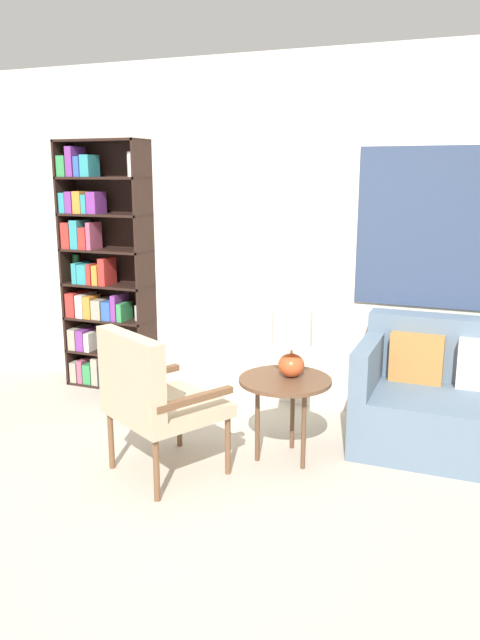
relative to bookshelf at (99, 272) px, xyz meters
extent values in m
plane|color=#B2A899|center=(1.53, -1.84, -1.00)|extent=(14.00, 14.00, 0.00)
cube|color=silver|center=(1.53, 0.19, 0.35)|extent=(6.40, 0.06, 2.70)
cube|color=#334260|center=(2.62, 0.14, 0.45)|extent=(0.90, 0.02, 1.13)
cube|color=black|center=(-0.29, 0.01, 0.05)|extent=(0.02, 0.30, 2.09)
cube|color=black|center=(0.45, 0.01, 0.05)|extent=(0.02, 0.30, 2.09)
cube|color=black|center=(0.08, 0.01, 1.08)|extent=(0.76, 0.30, 0.02)
cube|color=black|center=(0.08, 0.01, -0.99)|extent=(0.76, 0.30, 0.02)
cube|color=black|center=(0.08, 0.15, 0.05)|extent=(0.76, 0.01, 2.09)
cube|color=black|center=(0.08, 0.01, -0.70)|extent=(0.76, 0.30, 0.02)
cube|color=gray|center=(-0.24, -0.04, -0.89)|extent=(0.07, 0.19, 0.18)
cube|color=#B24C6B|center=(-0.17, -0.02, -0.88)|extent=(0.05, 0.23, 0.20)
cube|color=#338C4C|center=(-0.10, -0.02, -0.89)|extent=(0.08, 0.23, 0.18)
cube|color=gray|center=(-0.02, -0.02, -0.86)|extent=(0.06, 0.23, 0.24)
cube|color=black|center=(0.06, -0.05, -0.89)|extent=(0.07, 0.17, 0.18)
cube|color=#B24C6B|center=(0.13, -0.03, -0.87)|extent=(0.04, 0.20, 0.22)
cube|color=black|center=(0.08, 0.01, -0.40)|extent=(0.76, 0.30, 0.02)
cube|color=gray|center=(-0.23, -0.01, -0.59)|extent=(0.07, 0.25, 0.18)
cube|color=#7A338C|center=(-0.15, -0.03, -0.59)|extent=(0.07, 0.21, 0.18)
cube|color=silver|center=(-0.08, -0.01, -0.60)|extent=(0.05, 0.24, 0.16)
cube|color=black|center=(0.08, 0.01, -0.10)|extent=(0.76, 0.30, 0.02)
cube|color=red|center=(-0.23, -0.01, -0.29)|extent=(0.09, 0.24, 0.21)
cube|color=silver|center=(-0.14, -0.02, -0.29)|extent=(0.07, 0.23, 0.20)
cube|color=orange|center=(-0.06, -0.05, -0.29)|extent=(0.07, 0.17, 0.19)
cube|color=gray|center=(0.03, -0.03, -0.31)|extent=(0.09, 0.20, 0.17)
cube|color=#2D56A8|center=(0.13, -0.01, -0.31)|extent=(0.09, 0.24, 0.16)
cube|color=#7A338C|center=(0.21, -0.02, -0.28)|extent=(0.05, 0.22, 0.22)
cube|color=#338C4C|center=(0.26, -0.04, -0.31)|extent=(0.04, 0.19, 0.15)
cylinder|color=beige|center=(0.38, 0.01, -0.33)|extent=(0.08, 0.08, 0.13)
cube|color=black|center=(0.08, 0.01, 0.19)|extent=(0.76, 0.30, 0.02)
cylinder|color=#194723|center=(-0.23, 0.01, 0.02)|extent=(0.06, 0.06, 0.23)
cube|color=teal|center=(-0.16, -0.02, -0.01)|extent=(0.05, 0.22, 0.18)
cube|color=teal|center=(-0.09, -0.05, -0.01)|extent=(0.09, 0.17, 0.17)
cube|color=red|center=(-0.02, -0.03, -0.01)|extent=(0.04, 0.21, 0.17)
cube|color=orange|center=(0.04, -0.02, -0.01)|extent=(0.05, 0.23, 0.17)
cube|color=red|center=(0.11, -0.04, 0.02)|extent=(0.06, 0.19, 0.23)
cube|color=black|center=(0.08, 0.01, 0.49)|extent=(0.76, 0.30, 0.02)
cube|color=red|center=(-0.23, -0.03, 0.31)|extent=(0.08, 0.20, 0.22)
cube|color=teal|center=(-0.14, -0.03, 0.32)|extent=(0.07, 0.20, 0.24)
cube|color=red|center=(-0.07, -0.04, 0.29)|extent=(0.07, 0.19, 0.18)
cube|color=#B24C6B|center=(0.00, -0.04, 0.32)|extent=(0.04, 0.18, 0.23)
cube|color=black|center=(0.08, 0.01, 0.79)|extent=(0.76, 0.30, 0.02)
cube|color=teal|center=(-0.24, -0.02, 0.58)|extent=(0.06, 0.22, 0.17)
cube|color=#7A338C|center=(-0.18, -0.03, 0.59)|extent=(0.06, 0.20, 0.18)
cube|color=orange|center=(-0.10, -0.04, 0.59)|extent=(0.08, 0.18, 0.18)
cube|color=teal|center=(-0.03, -0.02, 0.58)|extent=(0.05, 0.24, 0.15)
cube|color=#7A338C|center=(0.04, -0.05, 0.59)|extent=(0.08, 0.17, 0.18)
cube|color=#338C4C|center=(-0.23, -0.01, 0.88)|extent=(0.08, 0.25, 0.17)
cube|color=#7A338C|center=(-0.15, -0.03, 0.92)|extent=(0.06, 0.21, 0.24)
cube|color=#2D56A8|center=(-0.08, -0.02, 0.88)|extent=(0.05, 0.23, 0.16)
cube|color=teal|center=(0.00, -0.05, 0.88)|extent=(0.08, 0.17, 0.17)
cylinder|color=white|center=(0.37, 0.01, 0.89)|extent=(0.10, 0.10, 0.20)
cylinder|color=brown|center=(1.68, -1.17, -0.81)|extent=(0.04, 0.04, 0.38)
cylinder|color=brown|center=(1.21, -0.91, -0.81)|extent=(0.04, 0.04, 0.38)
cylinder|color=brown|center=(1.43, -1.62, -0.81)|extent=(0.04, 0.04, 0.38)
cylinder|color=brown|center=(0.96, -1.37, -0.81)|extent=(0.04, 0.04, 0.38)
cube|color=tan|center=(1.32, -1.27, -0.58)|extent=(0.82, 0.82, 0.08)
cube|color=tan|center=(1.20, -1.49, -0.31)|extent=(0.58, 0.38, 0.47)
cube|color=brown|center=(1.57, -1.40, -0.44)|extent=(0.30, 0.50, 0.04)
cube|color=brown|center=(1.07, -1.13, -0.44)|extent=(0.30, 0.50, 0.04)
cube|color=slate|center=(3.12, -0.31, -0.80)|extent=(1.61, 0.84, 0.40)
cube|color=slate|center=(2.38, -0.31, -0.44)|extent=(0.12, 0.84, 0.32)
cube|color=#B27538|center=(2.67, -0.14, -0.43)|extent=(0.36, 0.12, 0.34)
cylinder|color=brown|center=(1.94, -0.84, -0.46)|extent=(0.59, 0.59, 0.02)
cylinder|color=brown|center=(1.94, -0.66, -0.74)|extent=(0.03, 0.03, 0.53)
cylinder|color=brown|center=(1.78, -0.93, -0.74)|extent=(0.03, 0.03, 0.53)
cylinder|color=brown|center=(2.09, -0.93, -0.74)|extent=(0.03, 0.03, 0.53)
ellipsoid|color=#C65128|center=(1.96, -0.79, -0.37)|extent=(0.17, 0.17, 0.15)
cylinder|color=tan|center=(1.96, -0.79, -0.27)|extent=(0.02, 0.02, 0.06)
cylinder|color=white|center=(1.96, -0.79, -0.12)|extent=(0.26, 0.26, 0.23)
camera|label=1|loc=(3.06, -4.46, 0.82)|focal=35.00mm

